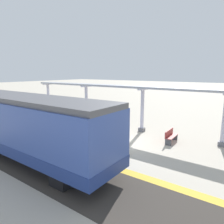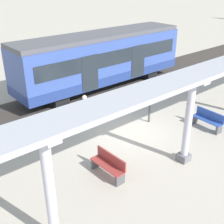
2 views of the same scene
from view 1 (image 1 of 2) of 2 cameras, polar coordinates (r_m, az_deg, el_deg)
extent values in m
plane|color=#B2A998|center=(14.13, 2.33, -8.36)|extent=(176.00, 176.00, 0.00)
cube|color=gold|center=(11.65, -7.05, -12.79)|extent=(0.50, 30.65, 0.01)
cube|color=#38332D|center=(10.51, -14.16, -15.86)|extent=(3.20, 42.65, 0.01)
cube|color=#354E9D|center=(11.86, -22.82, -3.27)|extent=(2.60, 11.28, 2.60)
cube|color=navy|center=(12.14, -22.46, -7.97)|extent=(2.63, 11.30, 0.55)
cube|color=#515156|center=(11.61, -23.35, 3.54)|extent=(2.39, 11.28, 0.24)
cube|color=#1E262D|center=(12.50, -17.84, -0.75)|extent=(0.03, 10.38, 0.84)
cube|color=#1E262D|center=(11.22, -11.86, -4.74)|extent=(0.04, 1.10, 2.00)
cube|color=#1E262D|center=(14.15, -22.25, -2.04)|extent=(0.04, 1.10, 2.00)
cube|color=black|center=(9.69, -10.25, -16.01)|extent=(2.21, 0.90, 0.64)
cube|color=slate|center=(15.11, 28.32, -7.82)|extent=(0.44, 0.44, 0.30)
cube|color=slate|center=(16.71, 8.28, -4.82)|extent=(0.44, 0.44, 0.30)
cylinder|color=silver|center=(16.34, 8.44, 0.81)|extent=(0.28, 0.28, 3.03)
cube|color=silver|center=(16.13, 8.60, 6.32)|extent=(1.10, 0.36, 0.12)
cube|color=slate|center=(20.06, -7.04, -2.09)|extent=(0.44, 0.44, 0.30)
cylinder|color=silver|center=(19.75, -7.16, 2.62)|extent=(0.28, 0.28, 3.03)
cube|color=silver|center=(19.58, -7.27, 7.19)|extent=(1.10, 0.36, 0.12)
cube|color=slate|center=(24.24, -17.08, -0.21)|extent=(0.44, 0.44, 0.30)
cylinder|color=silver|center=(23.98, -17.31, 3.70)|extent=(0.28, 0.28, 3.03)
cube|color=silver|center=(23.84, -17.53, 7.46)|extent=(1.10, 0.36, 0.12)
cube|color=#A8AAB2|center=(16.06, 9.04, 6.79)|extent=(1.20, 24.48, 0.16)
cube|color=#3A7C64|center=(21.27, -14.89, -0.83)|extent=(1.52, 0.50, 0.04)
cube|color=#3A7C64|center=(21.37, -15.23, -0.19)|extent=(1.50, 0.12, 0.40)
cube|color=#4C4C51|center=(21.72, -13.46, -1.14)|extent=(0.12, 0.40, 0.42)
cube|color=#4C4C51|center=(20.93, -16.31, -1.74)|extent=(0.12, 0.40, 0.42)
cube|color=#2B4A9C|center=(17.43, -1.87, -3.06)|extent=(1.52, 0.50, 0.04)
cube|color=#2B4A9C|center=(17.49, -2.35, -2.26)|extent=(1.50, 0.12, 0.40)
cube|color=#4C4C51|center=(17.99, -0.50, -3.36)|extent=(0.12, 0.40, 0.42)
cube|color=#4C4C51|center=(16.99, -3.31, -4.24)|extent=(0.12, 0.40, 0.42)
cube|color=#983531|center=(14.47, 16.31, -6.50)|extent=(1.51, 0.48, 0.04)
cube|color=#983531|center=(14.46, 15.64, -5.56)|extent=(1.50, 0.10, 0.40)
cube|color=#4C4C51|center=(15.15, 17.06, -6.66)|extent=(0.11, 0.40, 0.42)
cube|color=#4C4C51|center=(13.93, 15.38, -8.13)|extent=(0.11, 0.40, 0.42)
cylinder|color=#1F3229|center=(20.46, -10.66, -1.10)|extent=(0.48, 0.48, 0.89)
cylinder|color=#4C4C51|center=(14.61, -2.19, -3.19)|extent=(0.10, 0.10, 2.20)
cube|color=#284C9E|center=(14.42, -2.21, 0.08)|extent=(0.56, 0.04, 0.36)
cylinder|color=gray|center=(12.13, 3.64, -9.66)|extent=(0.10, 0.10, 0.82)
cylinder|color=gray|center=(12.00, 3.24, -9.90)|extent=(0.10, 0.10, 0.82)
cube|color=#1D2D2D|center=(11.83, 3.48, -6.55)|extent=(0.49, 0.24, 0.61)
sphere|color=beige|center=(11.71, 3.51, -4.61)|extent=(0.22, 0.22, 0.22)
camera|label=2|loc=(19.81, 39.67, 14.40)|focal=46.17mm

